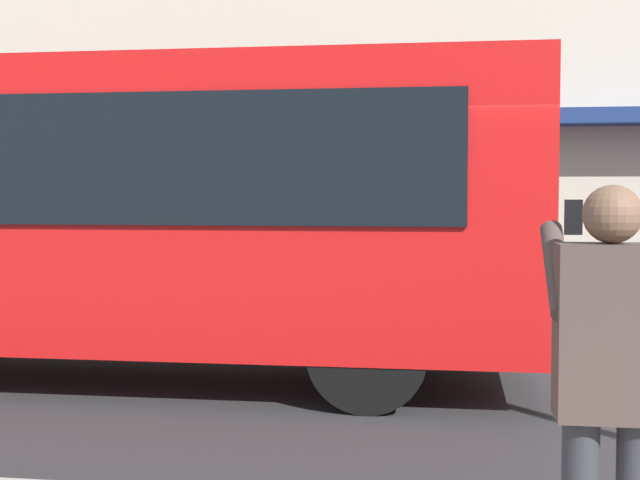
# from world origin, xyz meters

# --- Properties ---
(ground_plane) EXTENTS (60.00, 60.00, 0.00)m
(ground_plane) POSITION_xyz_m (0.00, 0.00, 0.00)
(ground_plane) COLOR #2B2B2D
(red_bus) EXTENTS (9.05, 2.54, 3.08)m
(red_bus) POSITION_xyz_m (3.70, -0.03, 1.68)
(red_bus) COLOR red
(red_bus) RESTS_ON ground_plane
(pedestrian_photographer) EXTENTS (0.53, 0.52, 1.70)m
(pedestrian_photographer) POSITION_xyz_m (-0.59, 4.85, 1.14)
(pedestrian_photographer) COLOR #2D2D33
(pedestrian_photographer) RESTS_ON sidewalk_curb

